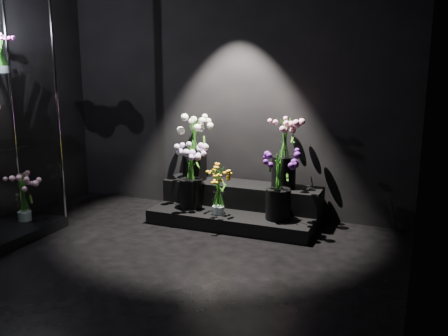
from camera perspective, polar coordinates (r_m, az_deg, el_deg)
The scene contains 11 objects.
floor at distance 4.13m, azimuth -9.69°, elevation -12.26°, with size 4.00×4.00×0.00m, color black.
wall_back at distance 5.55m, azimuth 0.81°, elevation 9.22°, with size 4.00×4.00×0.00m, color black.
wall_right at distance 3.18m, azimuth 21.76°, elevation 5.89°, with size 4.00×4.00×0.00m, color black.
display_riser at distance 5.37m, azimuth 1.64°, elevation -4.36°, with size 1.73×0.77×0.39m.
bouquet_orange_bells at distance 5.08m, azimuth -0.66°, elevation -2.54°, with size 0.26×0.26×0.49m.
bouquet_lilac at distance 5.28m, azimuth -3.84°, elevation -0.29°, with size 0.42×0.42×0.70m.
bouquet_purple at distance 4.93m, azimuth 6.26°, elevation -1.61°, with size 0.40×0.40×0.69m.
bouquet_cream_roses at distance 5.53m, azimuth -3.41°, elevation 2.78°, with size 0.48×0.48×0.69m.
bouquet_pink_roses at distance 5.20m, azimuth 6.90°, elevation 2.21°, with size 0.44×0.44×0.73m.
bouquet_case_magenta at distance 5.11m, azimuth -24.13°, elevation 12.02°, with size 0.28×0.28×0.37m.
bouquet_case_base_pink at distance 5.39m, azimuth -21.99°, elevation -3.00°, with size 0.34×0.34×0.48m.
Camera 1 is at (2.03, -3.16, 1.72)m, focal length 40.00 mm.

